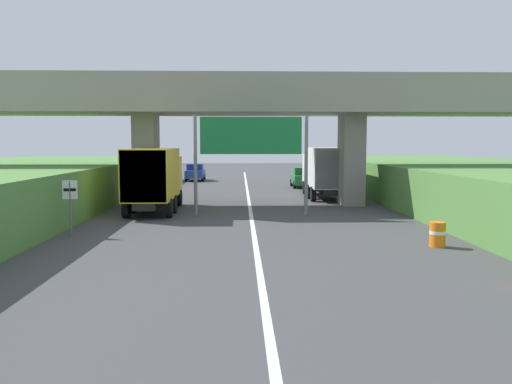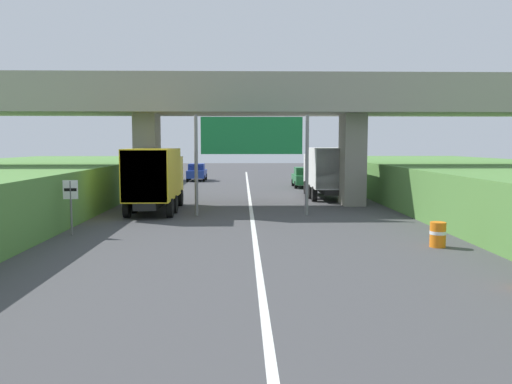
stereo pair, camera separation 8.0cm
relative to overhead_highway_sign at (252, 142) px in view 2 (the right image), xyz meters
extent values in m
cube|color=white|center=(0.00, -1.25, -3.79)|extent=(0.20, 87.10, 0.01)
cube|color=gray|center=(0.00, 4.64, 2.22)|extent=(40.00, 4.80, 1.10)
cube|color=gray|center=(0.00, 2.42, 3.32)|extent=(40.00, 0.36, 1.10)
cube|color=gray|center=(0.00, 6.86, 3.32)|extent=(40.00, 0.36, 1.10)
cube|color=gray|center=(-6.18, 4.64, -1.06)|extent=(1.30, 2.20, 5.47)
cube|color=gray|center=(6.18, 4.64, -1.06)|extent=(1.30, 2.20, 5.47)
cylinder|color=slate|center=(-2.85, 0.00, -1.21)|extent=(0.18, 0.18, 5.17)
cylinder|color=slate|center=(2.85, 0.00, -1.21)|extent=(0.18, 0.18, 5.17)
cube|color=#167238|center=(0.00, 0.00, 0.32)|extent=(5.20, 0.12, 1.90)
cube|color=white|center=(0.00, -0.01, 0.32)|extent=(4.89, 0.01, 1.67)
cylinder|color=slate|center=(-7.40, -5.74, -2.70)|extent=(0.08, 0.08, 2.20)
cube|color=white|center=(-7.40, -5.75, -1.95)|extent=(0.60, 0.03, 0.76)
cube|color=black|center=(-7.40, -5.77, -1.95)|extent=(0.50, 0.01, 0.12)
cube|color=black|center=(5.21, 8.95, -3.14)|extent=(1.10, 7.30, 0.36)
cube|color=silver|center=(5.21, 11.55, -1.91)|extent=(2.10, 2.10, 2.10)
cube|color=#2D3842|center=(5.21, 12.57, -1.61)|extent=(1.89, 0.06, 0.90)
cube|color=silver|center=(5.21, 7.90, -1.66)|extent=(2.30, 5.20, 2.60)
cube|color=#A8A8A6|center=(5.21, 5.32, -1.66)|extent=(2.21, 0.04, 2.50)
cylinder|color=black|center=(4.24, 11.55, -3.32)|extent=(0.30, 0.96, 0.96)
cylinder|color=black|center=(6.18, 11.55, -3.32)|extent=(0.30, 0.96, 0.96)
cylinder|color=black|center=(4.14, 6.47, -3.32)|extent=(0.30, 0.96, 0.96)
cylinder|color=black|center=(6.28, 6.47, -3.32)|extent=(0.30, 0.96, 0.96)
cylinder|color=black|center=(4.14, 8.16, -3.32)|extent=(0.30, 0.96, 0.96)
cylinder|color=black|center=(6.28, 8.16, -3.32)|extent=(0.30, 0.96, 0.96)
cube|color=black|center=(-5.19, 1.73, -3.14)|extent=(1.10, 7.30, 0.36)
cube|color=gold|center=(-5.19, 4.33, -1.91)|extent=(2.10, 2.10, 2.10)
cube|color=#2D3842|center=(-5.19, 5.35, -1.61)|extent=(1.89, 0.06, 0.90)
cube|color=gold|center=(-5.19, 0.68, -1.66)|extent=(2.30, 5.20, 2.60)
cube|color=#A88D16|center=(-5.19, -1.90, -1.66)|extent=(2.21, 0.04, 2.50)
cylinder|color=black|center=(-6.16, 4.33, -3.32)|extent=(0.30, 0.96, 0.96)
cylinder|color=black|center=(-4.22, 4.33, -3.32)|extent=(0.30, 0.96, 0.96)
cylinder|color=black|center=(-6.26, -0.75, -3.32)|extent=(0.30, 0.96, 0.96)
cylinder|color=black|center=(-4.12, -0.75, -3.32)|extent=(0.30, 0.96, 0.96)
cylinder|color=black|center=(-6.26, 0.94, -3.32)|extent=(0.30, 0.96, 0.96)
cylinder|color=black|center=(-4.12, 0.94, -3.32)|extent=(0.30, 0.96, 0.96)
cube|color=#236B38|center=(4.78, 17.61, -3.10)|extent=(1.76, 4.10, 0.76)
cube|color=#236B38|center=(4.78, 17.46, -2.40)|extent=(1.56, 1.90, 0.64)
cube|color=#2D3842|center=(4.78, 16.54, -2.40)|extent=(1.44, 0.06, 0.54)
cylinder|color=black|center=(3.96, 18.88, -3.48)|extent=(0.22, 0.64, 0.64)
cylinder|color=black|center=(5.60, 18.88, -3.48)|extent=(0.22, 0.64, 0.64)
cylinder|color=black|center=(3.96, 16.34, -3.48)|extent=(0.22, 0.64, 0.64)
cylinder|color=black|center=(5.60, 16.34, -3.48)|extent=(0.22, 0.64, 0.64)
cube|color=#233D9E|center=(-5.11, 26.08, -3.10)|extent=(1.76, 4.10, 0.76)
cube|color=#233D9E|center=(-5.11, 25.93, -2.40)|extent=(1.56, 1.90, 0.64)
cube|color=#2D3842|center=(-5.11, 25.01, -2.40)|extent=(1.44, 0.06, 0.54)
cylinder|color=black|center=(-5.93, 27.35, -3.48)|extent=(0.22, 0.64, 0.64)
cylinder|color=black|center=(-4.29, 27.35, -3.48)|extent=(0.22, 0.64, 0.64)
cylinder|color=black|center=(-5.93, 24.81, -3.48)|extent=(0.22, 0.64, 0.64)
cylinder|color=black|center=(-4.29, 24.81, -3.48)|extent=(0.22, 0.64, 0.64)
cylinder|color=orange|center=(6.51, -8.56, -3.35)|extent=(0.56, 0.56, 0.90)
cylinder|color=white|center=(6.51, -8.56, -3.27)|extent=(0.57, 0.57, 0.12)
camera|label=1|loc=(-0.55, -26.84, -0.13)|focal=36.66mm
camera|label=2|loc=(-0.47, -26.84, -0.13)|focal=36.66mm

